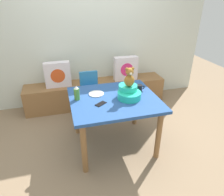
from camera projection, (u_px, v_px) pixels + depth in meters
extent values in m
plane|color=#8C7256|center=(114.00, 143.00, 2.97)|extent=(8.00, 8.00, 0.00)
cube|color=silver|center=(91.00, 33.00, 3.67)|extent=(4.40, 0.10, 2.60)
cube|color=olive|center=(96.00, 93.00, 3.93)|extent=(2.60, 0.44, 0.46)
cube|color=silver|center=(58.00, 75.00, 3.55)|extent=(0.44, 0.14, 0.44)
cylinder|color=#D84C1E|center=(58.00, 76.00, 3.49)|extent=(0.24, 0.01, 0.24)
cube|color=silver|center=(126.00, 68.00, 3.84)|extent=(0.44, 0.14, 0.44)
cylinder|color=#E02D72|center=(127.00, 70.00, 3.78)|extent=(0.24, 0.01, 0.24)
cube|color=#457A68|center=(89.00, 81.00, 3.78)|extent=(0.20, 0.14, 0.07)
cube|color=#264C8C|center=(114.00, 99.00, 2.64)|extent=(1.12, 0.99, 0.04)
cylinder|color=olive|center=(84.00, 149.00, 2.35)|extent=(0.07, 0.07, 0.70)
cylinder|color=olive|center=(159.00, 135.00, 2.57)|extent=(0.07, 0.07, 0.70)
cylinder|color=olive|center=(76.00, 113.00, 3.05)|extent=(0.07, 0.07, 0.70)
cylinder|color=olive|center=(135.00, 105.00, 3.26)|extent=(0.07, 0.07, 0.70)
cylinder|color=#2672B2|center=(90.00, 90.00, 3.37)|extent=(0.34, 0.34, 0.10)
cube|color=#2672B2|center=(89.00, 78.00, 3.42)|extent=(0.30, 0.05, 0.24)
cube|color=white|center=(92.00, 91.00, 3.19)|extent=(0.30, 0.20, 0.02)
cylinder|color=silver|center=(84.00, 110.00, 3.35)|extent=(0.03, 0.03, 0.46)
cylinder|color=silver|center=(101.00, 108.00, 3.42)|extent=(0.03, 0.03, 0.46)
cylinder|color=silver|center=(82.00, 102.00, 3.59)|extent=(0.03, 0.03, 0.46)
cylinder|color=silver|center=(98.00, 100.00, 3.66)|extent=(0.03, 0.03, 0.46)
cylinder|color=#23C7A5|center=(129.00, 95.00, 2.60)|extent=(0.30, 0.30, 0.09)
cylinder|color=#23C7A5|center=(128.00, 88.00, 2.62)|extent=(0.24, 0.24, 0.07)
ellipsoid|color=olive|center=(129.00, 81.00, 2.53)|extent=(0.13, 0.11, 0.15)
sphere|color=olive|center=(130.00, 72.00, 2.48)|extent=(0.10, 0.10, 0.10)
sphere|color=beige|center=(131.00, 74.00, 2.44)|extent=(0.04, 0.04, 0.04)
sphere|color=olive|center=(127.00, 69.00, 2.45)|extent=(0.04, 0.04, 0.04)
sphere|color=olive|center=(133.00, 69.00, 2.47)|extent=(0.04, 0.04, 0.04)
cylinder|color=#4C8C33|center=(77.00, 94.00, 2.56)|extent=(0.07, 0.07, 0.15)
cone|color=white|center=(76.00, 87.00, 2.52)|extent=(0.06, 0.06, 0.03)
cylinder|color=black|center=(139.00, 88.00, 2.78)|extent=(0.08, 0.08, 0.09)
torus|color=black|center=(143.00, 87.00, 2.79)|extent=(0.06, 0.01, 0.06)
cylinder|color=white|center=(96.00, 94.00, 2.72)|extent=(0.20, 0.20, 0.01)
cube|color=black|center=(101.00, 104.00, 2.48)|extent=(0.16, 0.14, 0.01)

